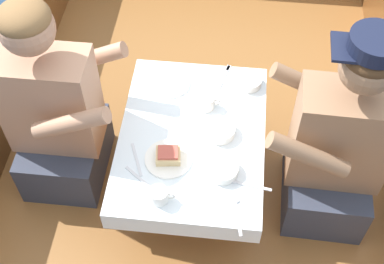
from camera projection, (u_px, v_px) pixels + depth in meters
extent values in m
plane|color=navy|center=(195.00, 197.00, 3.00)|extent=(60.00, 60.00, 0.00)
cube|color=brown|center=(195.00, 180.00, 2.86)|extent=(2.03, 3.10, 0.35)
cylinder|color=#B2B2B7|center=(192.00, 163.00, 2.47)|extent=(0.07, 0.07, 0.39)
cube|color=brown|center=(192.00, 137.00, 2.31)|extent=(0.60, 0.83, 0.02)
cube|color=white|center=(192.00, 135.00, 2.30)|extent=(0.63, 0.86, 0.00)
cube|color=white|center=(180.00, 229.00, 2.09)|extent=(0.63, 0.00, 0.10)
cube|color=white|center=(201.00, 72.00, 2.60)|extent=(0.63, 0.00, 0.10)
cube|color=#333847|center=(67.00, 152.00, 2.59)|extent=(0.36, 0.44, 0.26)
cube|color=tan|center=(50.00, 101.00, 2.29)|extent=(0.40, 0.22, 0.50)
sphere|color=tan|center=(26.00, 28.00, 1.96)|extent=(0.22, 0.22, 0.22)
ellipsoid|color=brown|center=(23.00, 18.00, 1.93)|extent=(0.20, 0.20, 0.12)
cylinder|color=tan|center=(91.00, 59.00, 2.32)|extent=(0.34, 0.07, 0.21)
cylinder|color=tan|center=(71.00, 123.00, 2.10)|extent=(0.34, 0.07, 0.21)
cube|color=#333847|center=(324.00, 185.00, 2.48)|extent=(0.37, 0.45, 0.26)
cube|color=#936B4C|center=(342.00, 136.00, 2.18)|extent=(0.41, 0.23, 0.50)
sphere|color=#936B4C|center=(368.00, 66.00, 1.86)|extent=(0.21, 0.21, 0.21)
ellipsoid|color=#472D19|center=(372.00, 57.00, 1.82)|extent=(0.20, 0.20, 0.11)
cylinder|color=#936B4C|center=(308.00, 155.00, 2.01)|extent=(0.34, 0.08, 0.21)
cylinder|color=#936B4C|center=(308.00, 85.00, 2.23)|extent=(0.34, 0.08, 0.21)
cylinder|color=black|center=(376.00, 43.00, 1.77)|extent=(0.19, 0.19, 0.06)
cube|color=black|center=(346.00, 47.00, 1.81)|extent=(0.10, 0.15, 0.01)
cylinder|color=white|center=(168.00, 159.00, 2.22)|extent=(0.20, 0.20, 0.01)
cylinder|color=white|center=(172.00, 84.00, 2.47)|extent=(0.17, 0.17, 0.01)
cube|color=#E0BC7F|center=(168.00, 156.00, 2.20)|extent=(0.11, 0.09, 0.04)
cube|color=#B74C3D|center=(168.00, 152.00, 2.18)|extent=(0.09, 0.08, 0.01)
cylinder|color=white|center=(222.00, 169.00, 2.17)|extent=(0.13, 0.13, 0.04)
cylinder|color=beige|center=(222.00, 168.00, 2.16)|extent=(0.11, 0.11, 0.02)
cylinder|color=white|center=(249.00, 82.00, 2.46)|extent=(0.11, 0.11, 0.04)
cylinder|color=beige|center=(249.00, 80.00, 2.46)|extent=(0.09, 0.09, 0.02)
cylinder|color=white|center=(219.00, 130.00, 2.29)|extent=(0.14, 0.14, 0.04)
cylinder|color=beige|center=(220.00, 129.00, 2.28)|extent=(0.11, 0.11, 0.02)
cylinder|color=white|center=(159.00, 195.00, 2.08)|extent=(0.07, 0.07, 0.06)
torus|color=white|center=(171.00, 196.00, 2.08)|extent=(0.04, 0.01, 0.04)
cylinder|color=#3D2314|center=(159.00, 193.00, 2.07)|extent=(0.06, 0.06, 0.01)
cylinder|color=white|center=(206.00, 102.00, 2.37)|extent=(0.08, 0.08, 0.06)
torus|color=white|center=(217.00, 102.00, 2.37)|extent=(0.04, 0.01, 0.04)
cylinder|color=#3D2314|center=(206.00, 99.00, 2.36)|extent=(0.07, 0.07, 0.01)
cube|color=silver|center=(224.00, 78.00, 2.50)|extent=(0.05, 0.17, 0.00)
cube|color=silver|center=(228.00, 68.00, 2.54)|extent=(0.03, 0.04, 0.00)
cube|color=silver|center=(140.00, 179.00, 2.16)|extent=(0.14, 0.11, 0.00)
cube|color=silver|center=(137.00, 159.00, 2.22)|extent=(0.07, 0.16, 0.00)
cube|color=silver|center=(238.00, 216.00, 2.06)|extent=(0.04, 0.17, 0.00)
ellipsoid|color=silver|center=(235.00, 200.00, 2.10)|extent=(0.04, 0.02, 0.01)
cube|color=silver|center=(251.00, 186.00, 2.14)|extent=(0.17, 0.04, 0.00)
ellipsoid|color=silver|center=(234.00, 181.00, 2.15)|extent=(0.04, 0.02, 0.01)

